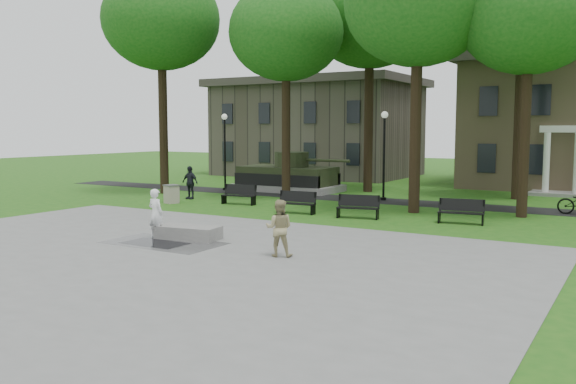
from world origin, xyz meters
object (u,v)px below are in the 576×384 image
object	(u,v)px
concrete_block	(188,232)
skateboarder	(156,214)
friend_watching	(279,228)
trash_bin	(171,194)
park_bench_0	(240,194)

from	to	relation	value
concrete_block	skateboarder	distance (m)	1.32
friend_watching	concrete_block	bearing A→B (deg)	-33.12
trash_bin	friend_watching	bearing A→B (deg)	-35.83
friend_watching	park_bench_0	size ratio (longest dim) A/B	0.93
friend_watching	trash_bin	distance (m)	14.37
park_bench_0	skateboarder	bearing A→B (deg)	-77.82
concrete_block	skateboarder	bearing A→B (deg)	-155.34
friend_watching	trash_bin	bearing A→B (deg)	-57.37
concrete_block	friend_watching	size ratio (longest dim) A/B	1.29
skateboarder	concrete_block	bearing A→B (deg)	-151.64
skateboarder	park_bench_0	xyz separation A→B (m)	(-3.13, 9.45, -0.36)
skateboarder	trash_bin	xyz separation A→B (m)	(-6.39, 8.02, -0.40)
concrete_block	friend_watching	distance (m)	4.35
concrete_block	park_bench_0	world-z (taller)	park_bench_0
park_bench_0	trash_bin	xyz separation A→B (m)	(-3.26, -1.43, -0.04)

